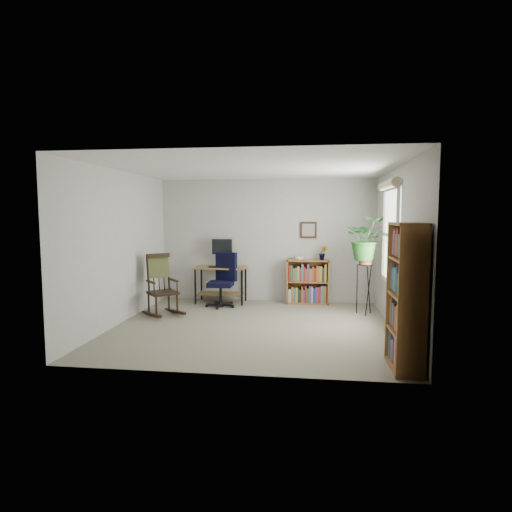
# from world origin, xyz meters

# --- Properties ---
(floor) EXTENTS (4.20, 4.00, 0.00)m
(floor) POSITION_xyz_m (0.00, 0.00, 0.00)
(floor) COLOR gray
(floor) RESTS_ON ground
(ceiling) EXTENTS (4.20, 4.00, 0.00)m
(ceiling) POSITION_xyz_m (0.00, 0.00, 2.40)
(ceiling) COLOR silver
(ceiling) RESTS_ON ground
(wall_back) EXTENTS (4.20, 0.00, 2.40)m
(wall_back) POSITION_xyz_m (0.00, 2.00, 1.20)
(wall_back) COLOR #B3B3AF
(wall_back) RESTS_ON ground
(wall_front) EXTENTS (4.20, 0.00, 2.40)m
(wall_front) POSITION_xyz_m (0.00, -2.00, 1.20)
(wall_front) COLOR #B3B3AF
(wall_front) RESTS_ON ground
(wall_left) EXTENTS (0.00, 4.00, 2.40)m
(wall_left) POSITION_xyz_m (-2.10, 0.00, 1.20)
(wall_left) COLOR #B3B3AF
(wall_left) RESTS_ON ground
(wall_right) EXTENTS (0.00, 4.00, 2.40)m
(wall_right) POSITION_xyz_m (2.10, 0.00, 1.20)
(wall_right) COLOR #B3B3AF
(wall_right) RESTS_ON ground
(window) EXTENTS (0.12, 1.20, 1.50)m
(window) POSITION_xyz_m (2.06, 0.30, 1.40)
(window) COLOR silver
(window) RESTS_ON wall_right
(desk) EXTENTS (0.98, 0.54, 0.71)m
(desk) POSITION_xyz_m (-0.86, 1.70, 0.35)
(desk) COLOR olive
(desk) RESTS_ON floor
(monitor) EXTENTS (0.46, 0.16, 0.56)m
(monitor) POSITION_xyz_m (-0.86, 1.84, 0.99)
(monitor) COLOR #ADADB2
(monitor) RESTS_ON desk
(keyboard) EXTENTS (0.40, 0.15, 0.02)m
(keyboard) POSITION_xyz_m (-0.86, 1.58, 0.72)
(keyboard) COLOR black
(keyboard) RESTS_ON desk
(office_chair) EXTENTS (0.72, 0.72, 1.02)m
(office_chair) POSITION_xyz_m (-0.78, 1.31, 0.51)
(office_chair) COLOR black
(office_chair) RESTS_ON floor
(rocking_chair) EXTENTS (1.01, 1.06, 1.06)m
(rocking_chair) POSITION_xyz_m (-1.62, 0.55, 0.53)
(rocking_chair) COLOR black
(rocking_chair) RESTS_ON floor
(low_bookshelf) EXTENTS (0.81, 0.27, 0.85)m
(low_bookshelf) POSITION_xyz_m (0.82, 1.82, 0.43)
(low_bookshelf) COLOR #986031
(low_bookshelf) RESTS_ON floor
(tall_bookshelf) EXTENTS (0.31, 0.71, 1.63)m
(tall_bookshelf) POSITION_xyz_m (1.92, -1.56, 0.81)
(tall_bookshelf) COLOR #986031
(tall_bookshelf) RESTS_ON floor
(plant_stand) EXTENTS (0.36, 0.36, 1.01)m
(plant_stand) POSITION_xyz_m (1.80, 1.06, 0.50)
(plant_stand) COLOR black
(plant_stand) RESTS_ON floor
(spider_plant) EXTENTS (1.69, 1.88, 1.46)m
(spider_plant) POSITION_xyz_m (1.80, 1.06, 1.67)
(spider_plant) COLOR #266523
(spider_plant) RESTS_ON plant_stand
(potted_plant_small) EXTENTS (0.13, 0.24, 0.11)m
(potted_plant_small) POSITION_xyz_m (1.10, 1.83, 0.91)
(potted_plant_small) COLOR #266523
(potted_plant_small) RESTS_ON low_bookshelf
(framed_picture) EXTENTS (0.32, 0.04, 0.32)m
(framed_picture) POSITION_xyz_m (0.82, 1.97, 1.41)
(framed_picture) COLOR black
(framed_picture) RESTS_ON wall_back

